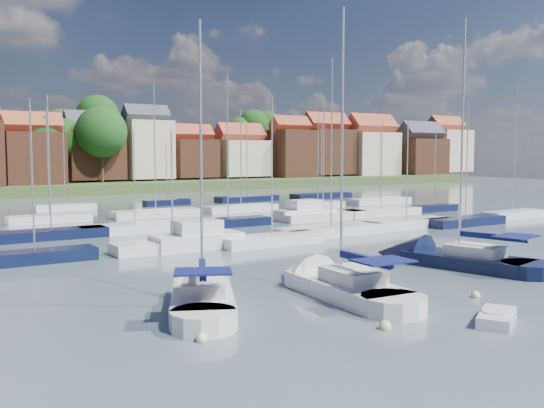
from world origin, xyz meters
TOP-DOWN VIEW (x-y plane):
  - ground at (0.00, 40.00)m, footprint 260.00×260.00m
  - sailboat_left at (-12.42, 4.61)m, footprint 7.22×11.01m
  - sailboat_centre at (-5.48, 3.23)m, footprint 4.00×12.02m
  - sailboat_navy at (5.65, 5.28)m, footprint 6.11×12.91m
  - tender at (-3.15, -5.50)m, footprint 3.18×2.61m
  - buoy_a at (-15.15, -0.91)m, footprint 0.46×0.46m
  - buoy_b at (-7.88, -3.55)m, footprint 0.54×0.54m
  - buoy_c at (-4.99, -1.16)m, footprint 0.44×0.44m
  - buoy_d at (-0.10, -1.92)m, footprint 0.48×0.48m
  - buoy_e at (3.90, 6.72)m, footprint 0.45×0.45m
  - marina_field at (1.91, 35.15)m, footprint 79.62×41.41m
  - far_shore_town at (2.23, 132.67)m, footprint 212.46×90.00m

SIDE VIEW (x-z plane):
  - ground at x=0.00m, z-range 0.00..0.00m
  - buoy_a at x=-15.15m, z-range -0.23..0.23m
  - buoy_b at x=-7.88m, z-range -0.27..0.27m
  - buoy_c at x=-4.99m, z-range -0.22..0.22m
  - buoy_d at x=-0.10m, z-range -0.24..0.24m
  - buoy_e at x=3.90m, z-range -0.22..0.22m
  - tender at x=-3.15m, z-range -0.07..0.55m
  - sailboat_navy at x=5.65m, z-range -8.28..8.98m
  - sailboat_centre at x=-5.48m, z-range -7.67..8.37m
  - sailboat_left at x=-12.42m, z-range -7.02..7.73m
  - marina_field at x=1.91m, z-range -7.53..8.40m
  - far_shore_town at x=2.23m, z-range -6.53..15.74m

